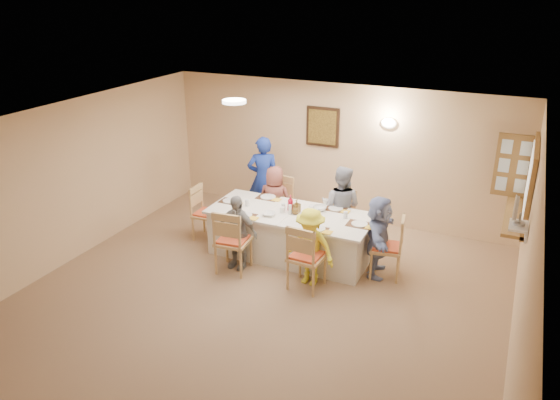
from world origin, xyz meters
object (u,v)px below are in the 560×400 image
at_px(chair_front_left, 233,240).
at_px(diner_right_end, 378,236).
at_px(chair_right_end, 386,246).
at_px(condiment_ketchup, 290,203).
at_px(serving_hatch, 530,184).
at_px(chair_back_right, 342,218).
at_px(chair_front_right, 307,255).
at_px(diner_front_right, 310,247).
at_px(caregiver, 263,179).
at_px(chair_back_left, 278,205).
at_px(chair_left_end, 207,213).
at_px(diner_back_right, 341,207).
at_px(desk_fan, 518,214).
at_px(diner_back_left, 275,200).
at_px(dining_table, 291,234).
at_px(diner_front_left, 237,232).

height_order(chair_front_left, diner_right_end, diner_right_end).
distance_m(chair_right_end, condiment_ketchup, 1.64).
height_order(serving_hatch, condiment_ketchup, serving_hatch).
xyz_separation_m(chair_back_right, chair_front_right, (0.00, -1.60, 0.07)).
xyz_separation_m(diner_front_right, caregiver, (-1.65, 1.83, 0.20)).
xyz_separation_m(chair_front_left, diner_front_right, (1.20, 0.12, 0.07)).
bearing_deg(chair_back_left, chair_left_end, -137.77).
distance_m(chair_back_left, diner_back_right, 1.22).
height_order(diner_front_right, condiment_ketchup, diner_front_right).
height_order(desk_fan, diner_right_end, desk_fan).
bearing_deg(diner_right_end, diner_back_left, 62.03).
xyz_separation_m(chair_front_left, chair_front_right, (1.20, 0.00, -0.01)).
bearing_deg(diner_back_right, dining_table, 48.28).
xyz_separation_m(desk_fan, chair_back_right, (-2.63, 1.40, -1.11)).
height_order(chair_left_end, caregiver, caregiver).
height_order(dining_table, diner_front_left, diner_front_left).
distance_m(chair_front_left, chair_front_right, 1.20).
bearing_deg(chair_back_right, serving_hatch, -9.00).
distance_m(chair_front_right, diner_back_left, 1.91).
xyz_separation_m(chair_left_end, chair_right_end, (3.10, 0.00, 0.02)).
relative_size(chair_right_end, diner_right_end, 0.77).
bearing_deg(chair_front_right, diner_back_left, -47.35).
xyz_separation_m(chair_front_right, diner_front_left, (-1.20, 0.12, 0.08)).
relative_size(chair_back_right, diner_back_left, 0.73).
xyz_separation_m(chair_back_left, chair_right_end, (2.15, -0.80, -0.00)).
xyz_separation_m(diner_back_left, condiment_ketchup, (0.57, -0.62, 0.28)).
bearing_deg(chair_front_right, serving_hatch, -146.89).
height_order(chair_front_right, diner_back_right, diner_back_right).
relative_size(chair_right_end, caregiver, 0.61).
bearing_deg(dining_table, diner_front_left, -131.42).
bearing_deg(chair_back_left, diner_right_end, -19.48).
relative_size(diner_front_left, caregiver, 0.75).
distance_m(desk_fan, condiment_ketchup, 3.39).
height_order(diner_front_right, diner_right_end, diner_right_end).
height_order(serving_hatch, diner_front_right, serving_hatch).
distance_m(chair_front_left, chair_right_end, 2.29).
bearing_deg(chair_left_end, desk_fan, -99.49).
distance_m(diner_right_end, condiment_ketchup, 1.48).
bearing_deg(caregiver, chair_back_left, 114.21).
height_order(chair_left_end, diner_back_right, diner_back_right).
bearing_deg(chair_left_end, diner_front_right, -109.87).
distance_m(chair_back_right, diner_back_left, 1.22).
xyz_separation_m(chair_back_right, diner_back_right, (0.00, -0.12, 0.25)).
height_order(chair_front_left, diner_back_right, diner_back_right).
bearing_deg(chair_back_left, dining_table, -51.00).
xyz_separation_m(desk_fan, chair_front_left, (-3.83, -0.20, -1.03)).
distance_m(chair_front_right, caregiver, 2.57).
bearing_deg(desk_fan, caregiver, 157.74).
height_order(chair_right_end, caregiver, caregiver).
relative_size(dining_table, chair_right_end, 2.67).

